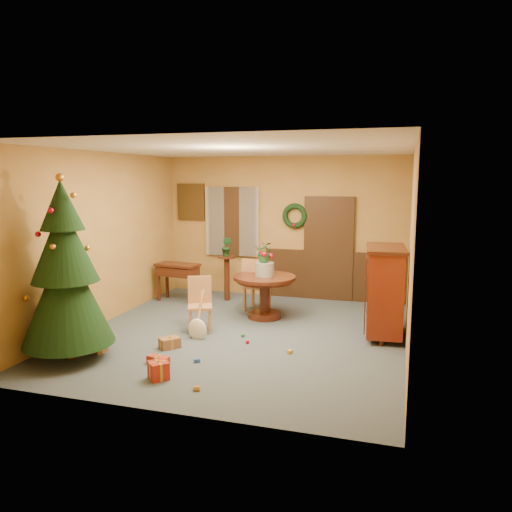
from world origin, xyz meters
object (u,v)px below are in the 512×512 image
at_px(dining_table, 265,289).
at_px(christmas_tree, 66,273).
at_px(writing_desk, 178,273).
at_px(sideboard, 385,289).
at_px(chair_near, 200,302).

distance_m(dining_table, christmas_tree, 3.45).
xyz_separation_m(writing_desk, sideboard, (4.08, -1.15, 0.19)).
relative_size(dining_table, sideboard, 0.78).
relative_size(dining_table, christmas_tree, 0.44).
xyz_separation_m(chair_near, writing_desk, (-1.20, 1.69, 0.10)).
bearing_deg(christmas_tree, writing_desk, 89.71).
xyz_separation_m(dining_table, writing_desk, (-2.01, 0.68, 0.04)).
bearing_deg(chair_near, sideboard, 10.55).
bearing_deg(sideboard, christmas_tree, -151.29).
xyz_separation_m(christmas_tree, writing_desk, (0.02, 3.39, -0.63)).
relative_size(dining_table, writing_desk, 1.22).
distance_m(chair_near, sideboard, 2.94).
bearing_deg(chair_near, dining_table, 51.23).
bearing_deg(writing_desk, chair_near, -54.60).
bearing_deg(writing_desk, christmas_tree, -90.29).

